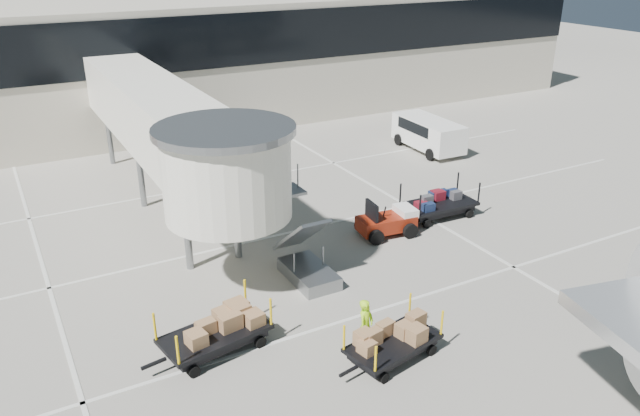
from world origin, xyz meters
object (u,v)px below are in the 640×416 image
at_px(suitcase_cart, 439,204).
at_px(minivan, 427,131).
at_px(box_cart_near, 392,342).
at_px(baggage_tug, 388,222).
at_px(ground_worker, 366,326).
at_px(box_cart_far, 216,331).

xyz_separation_m(suitcase_cart, minivan, (5.62, 8.22, 0.54)).
relative_size(suitcase_cart, box_cart_near, 1.14).
height_order(suitcase_cart, box_cart_near, suitcase_cart).
distance_m(baggage_tug, minivan, 12.38).
bearing_deg(box_cart_near, baggage_tug, 45.50).
xyz_separation_m(baggage_tug, ground_worker, (-5.29, -6.49, 0.30)).
height_order(suitcase_cart, box_cart_far, suitcase_cart).
bearing_deg(baggage_tug, box_cart_near, -117.38).
bearing_deg(minivan, baggage_tug, -133.34).
relative_size(box_cart_far, minivan, 0.82).
relative_size(baggage_tug, box_cart_near, 0.70).
distance_m(baggage_tug, box_cart_far, 10.15).
distance_m(box_cart_near, minivan, 20.91).
relative_size(baggage_tug, suitcase_cart, 0.62).
height_order(box_cart_near, box_cart_far, box_cart_far).
bearing_deg(minivan, box_cart_near, -128.55).
height_order(suitcase_cart, ground_worker, ground_worker).
xyz_separation_m(box_cart_near, box_cart_far, (-4.45, 3.00, 0.06)).
bearing_deg(ground_worker, box_cart_far, 119.19).
bearing_deg(suitcase_cart, minivan, 57.55).
bearing_deg(baggage_tug, ground_worker, -122.87).
height_order(box_cart_near, minivan, minivan).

